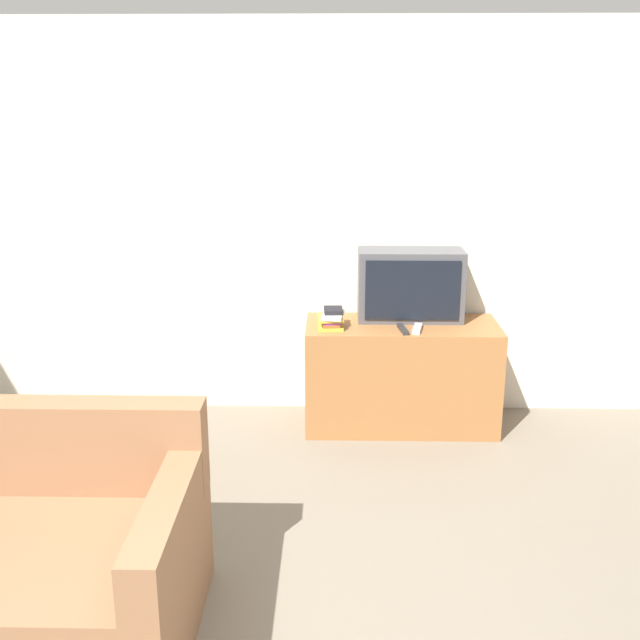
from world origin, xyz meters
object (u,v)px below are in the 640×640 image
object	(u,v)px
remote_on_stand	(403,329)
remote_secondary	(417,328)
tv_stand	(401,375)
television	(410,285)
book_stack	(332,319)

from	to	relation	value
remote_on_stand	remote_secondary	size ratio (longest dim) A/B	0.99
remote_on_stand	tv_stand	bearing A→B (deg)	85.86
tv_stand	television	world-z (taller)	television
remote_on_stand	book_stack	bearing A→B (deg)	170.75
tv_stand	book_stack	size ratio (longest dim) A/B	5.50
television	remote_on_stand	world-z (taller)	television
tv_stand	book_stack	xyz separation A→B (m)	(-0.46, -0.07, 0.41)
book_stack	remote_on_stand	bearing A→B (deg)	-9.25
tv_stand	remote_secondary	world-z (taller)	remote_secondary
remote_secondary	remote_on_stand	bearing A→B (deg)	-169.54
remote_secondary	television	bearing A→B (deg)	96.08
remote_secondary	book_stack	bearing A→B (deg)	174.08
television	book_stack	world-z (taller)	television
remote_on_stand	television	bearing A→B (deg)	76.42
television	remote_on_stand	distance (m)	0.35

